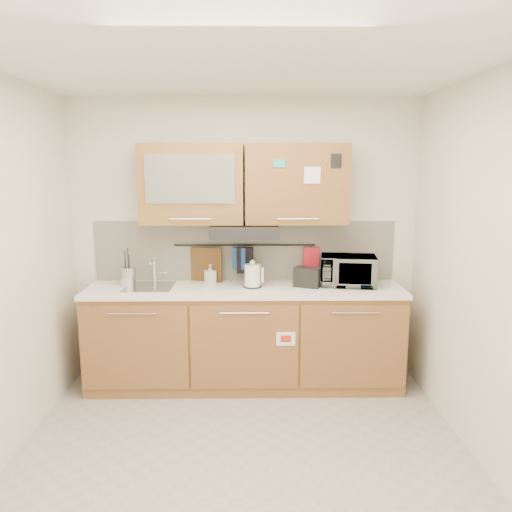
{
  "coord_description": "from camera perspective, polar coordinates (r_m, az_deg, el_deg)",
  "views": [
    {
      "loc": [
        0.05,
        -3.13,
        2.0
      ],
      "look_at": [
        0.1,
        1.05,
        1.23
      ],
      "focal_mm": 35.0,
      "sensor_mm": 36.0,
      "label": 1
    }
  ],
  "objects": [
    {
      "name": "countertop",
      "position": [
        4.46,
        -1.32,
        -3.85
      ],
      "size": [
        2.82,
        0.62,
        0.04
      ],
      "primitive_type": "cube",
      "color": "white",
      "rests_on": "base_cabinet"
    },
    {
      "name": "range_hood",
      "position": [
        4.42,
        -1.34,
        2.88
      ],
      "size": [
        0.6,
        0.46,
        0.1
      ],
      "primitive_type": "cube",
      "color": "black",
      "rests_on": "upper_cabinets"
    },
    {
      "name": "utensil_crock",
      "position": [
        4.64,
        -14.4,
        -2.26
      ],
      "size": [
        0.15,
        0.15,
        0.34
      ],
      "rotation": [
        0.0,
        0.0,
        -0.13
      ],
      "color": "#B6B5BA",
      "rests_on": "countertop"
    },
    {
      "name": "cutting_board",
      "position": [
        4.68,
        -5.69,
        -1.32
      ],
      "size": [
        0.3,
        0.11,
        0.38
      ],
      "primitive_type": "cube",
      "rotation": [
        0.0,
        0.0,
        -0.3
      ],
      "color": "brown",
      "rests_on": "utensil_rail"
    },
    {
      "name": "toaster",
      "position": [
        4.49,
        5.91,
        -2.39
      ],
      "size": [
        0.27,
        0.22,
        0.17
      ],
      "rotation": [
        0.0,
        0.0,
        -0.42
      ],
      "color": "black",
      "rests_on": "countertop"
    },
    {
      "name": "floor",
      "position": [
        3.72,
        -1.44,
        -22.12
      ],
      "size": [
        3.2,
        3.2,
        0.0
      ],
      "primitive_type": "plane",
      "color": "#9E9993",
      "rests_on": "ground"
    },
    {
      "name": "utensil_rail",
      "position": [
        4.64,
        -1.31,
        1.25
      ],
      "size": [
        1.3,
        0.02,
        0.02
      ],
      "primitive_type": "cylinder",
      "rotation": [
        0.0,
        1.57,
        0.0
      ],
      "color": "black",
      "rests_on": "backsplash"
    },
    {
      "name": "pot_holder",
      "position": [
        4.68,
        6.3,
        -0.13
      ],
      "size": [
        0.15,
        0.05,
        0.18
      ],
      "primitive_type": "cube",
      "rotation": [
        0.0,
        0.0,
        0.17
      ],
      "color": "red",
      "rests_on": "utensil_rail"
    },
    {
      "name": "base_cabinet",
      "position": [
        4.61,
        -1.29,
        -9.82
      ],
      "size": [
        2.8,
        0.64,
        0.88
      ],
      "color": "olive",
      "rests_on": "floor"
    },
    {
      "name": "dark_pouch",
      "position": [
        4.65,
        -1.26,
        -0.51
      ],
      "size": [
        0.16,
        0.05,
        0.24
      ],
      "primitive_type": "cube",
      "rotation": [
        0.0,
        0.0,
        -0.03
      ],
      "color": "black",
      "rests_on": "utensil_rail"
    },
    {
      "name": "ceiling",
      "position": [
        3.19,
        -1.67,
        21.27
      ],
      "size": [
        3.2,
        3.2,
        0.0
      ],
      "primitive_type": "plane",
      "rotation": [
        3.14,
        0.0,
        0.0
      ],
      "color": "white",
      "rests_on": "wall_back"
    },
    {
      "name": "wall_back",
      "position": [
        4.69,
        -1.3,
        1.83
      ],
      "size": [
        3.2,
        0.0,
        3.2
      ],
      "primitive_type": "plane",
      "rotation": [
        1.57,
        0.0,
        0.0
      ],
      "color": "silver",
      "rests_on": "ground"
    },
    {
      "name": "wall_right",
      "position": [
        3.57,
        25.11,
        -1.87
      ],
      "size": [
        0.0,
        3.0,
        3.0
      ],
      "primitive_type": "plane",
      "rotation": [
        1.57,
        0.0,
        -1.57
      ],
      "color": "silver",
      "rests_on": "ground"
    },
    {
      "name": "oven_mitt",
      "position": [
        4.65,
        -1.92,
        -0.29
      ],
      "size": [
        0.13,
        0.06,
        0.21
      ],
      "primitive_type": "cube",
      "rotation": [
        0.0,
        0.0,
        -0.28
      ],
      "color": "#204B94",
      "rests_on": "utensil_rail"
    },
    {
      "name": "sink",
      "position": [
        4.56,
        -12.06,
        -3.45
      ],
      "size": [
        0.42,
        0.4,
        0.26
      ],
      "color": "silver",
      "rests_on": "countertop"
    },
    {
      "name": "kettle",
      "position": [
        4.44,
        -0.39,
        -2.35
      ],
      "size": [
        0.18,
        0.16,
        0.25
      ],
      "rotation": [
        0.0,
        0.0,
        -0.03
      ],
      "color": "white",
      "rests_on": "countertop"
    },
    {
      "name": "microwave",
      "position": [
        4.58,
        10.49,
        -1.65
      ],
      "size": [
        0.53,
        0.4,
        0.27
      ],
      "primitive_type": "imported",
      "rotation": [
        0.0,
        0.0,
        -0.15
      ],
      "color": "#999999",
      "rests_on": "countertop"
    },
    {
      "name": "backsplash",
      "position": [
        4.69,
        -1.3,
        0.6
      ],
      "size": [
        2.8,
        0.02,
        0.56
      ],
      "primitive_type": "cube",
      "color": "silver",
      "rests_on": "countertop"
    },
    {
      "name": "soap_bottle",
      "position": [
        4.6,
        -5.25,
        -2.04
      ],
      "size": [
        0.11,
        0.11,
        0.18
      ],
      "primitive_type": "imported",
      "rotation": [
        0.0,
        0.0,
        0.62
      ],
      "color": "#999999",
      "rests_on": "countertop"
    },
    {
      "name": "upper_cabinets",
      "position": [
        4.46,
        -1.41,
        8.24
      ],
      "size": [
        1.82,
        0.37,
        0.7
      ],
      "color": "olive",
      "rests_on": "wall_back"
    }
  ]
}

